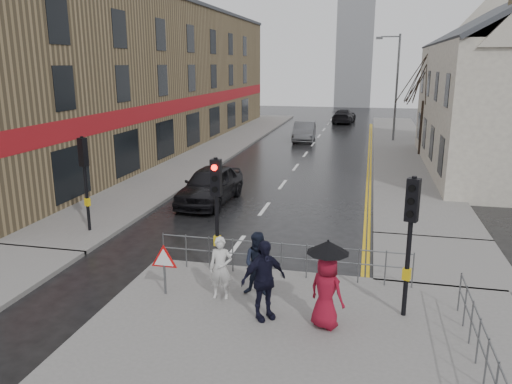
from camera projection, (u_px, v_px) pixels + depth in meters
The scene contains 23 objects.
ground at pixel (209, 282), 14.03m from camera, with size 120.00×120.00×0.00m, color black.
near_pavement at pixel (297, 365), 10.06m from camera, with size 10.00×9.00×0.14m, color #605E5B.
left_pavement at pixel (222, 145), 37.13m from camera, with size 4.00×44.00×0.14m, color #605E5B.
right_pavement at pixel (402, 147), 36.21m from camera, with size 4.00×40.00×0.14m, color #605E5B.
pavement_bridge_right at pixel (439, 260), 15.44m from camera, with size 4.00×4.20×0.14m, color #605E5B.
building_left_terrace at pixel (144, 77), 36.14m from camera, with size 8.00×42.00×10.00m, color olive.
church_tower at pixel (355, 41), 69.99m from camera, with size 5.00×5.00×18.00m, color gray.
traffic_signal_near_left at pixel (216, 197), 13.56m from camera, with size 0.28×0.27×3.40m.
traffic_signal_near_right at pixel (411, 223), 11.35m from camera, with size 0.34×0.33×3.40m.
traffic_signal_far_left at pixel (84, 167), 17.44m from camera, with size 0.34×0.33×3.40m.
guard_railing_front at pixel (282, 252), 13.96m from camera, with size 7.14×0.04×1.00m.
guard_railing_side at pixel (479, 332), 9.82m from camera, with size 0.04×4.54×1.00m.
warning_sign at pixel (164, 261), 12.80m from camera, with size 0.80×0.07×1.35m.
street_lamp at pixel (395, 81), 38.03m from camera, with size 1.83×0.25×8.00m.
tree_near at pixel (426, 77), 31.90m from camera, with size 2.40×2.40×6.58m.
tree_far at pixel (422, 84), 39.52m from camera, with size 2.40×2.40×5.64m.
pedestrian_a at pixel (221, 268), 12.62m from camera, with size 0.59×0.39×1.62m, color silver.
pedestrian_b at pixel (259, 264), 12.76m from camera, with size 0.82×0.64×1.69m, color black.
pedestrian_with_umbrella at pixel (327, 281), 11.12m from camera, with size 1.01×0.96×2.07m.
pedestrian_d at pixel (263, 280), 11.55m from camera, with size 1.13×0.47×1.93m, color black.
car_parked at pixel (210, 185), 21.83m from camera, with size 1.91×4.75×1.62m, color black.
car_mid at pixel (304, 131), 39.52m from camera, with size 1.59×4.56×1.50m, color #494B4E.
car_far at pixel (344, 116), 51.55m from camera, with size 1.99×4.89×1.42m, color black.
Camera 1 is at (4.17, -12.33, 5.97)m, focal length 35.00 mm.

